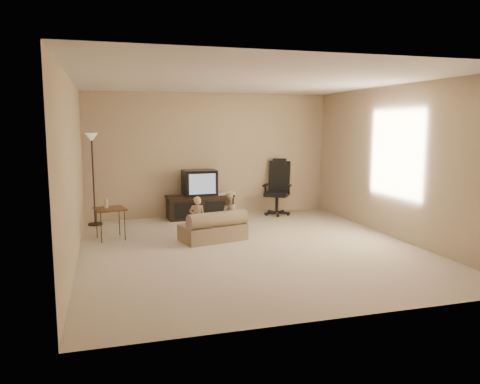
% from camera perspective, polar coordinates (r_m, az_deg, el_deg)
% --- Properties ---
extents(floor, '(5.50, 5.50, 0.00)m').
position_cam_1_polar(floor, '(7.19, 1.21, -6.82)').
color(floor, beige).
rests_on(floor, ground).
extents(room_shell, '(5.50, 5.50, 5.50)m').
position_cam_1_polar(room_shell, '(6.95, 1.24, 5.36)').
color(room_shell, silver).
rests_on(room_shell, floor).
extents(tv_stand, '(1.38, 0.57, 0.97)m').
position_cam_1_polar(tv_stand, '(9.41, -4.88, -0.75)').
color(tv_stand, black).
rests_on(tv_stand, floor).
extents(office_chair, '(0.74, 0.75, 1.17)m').
position_cam_1_polar(office_chair, '(9.78, 4.62, -0.32)').
color(office_chair, black).
rests_on(office_chair, floor).
extents(side_table, '(0.55, 0.55, 0.70)m').
position_cam_1_polar(side_table, '(7.91, -15.61, -2.02)').
color(side_table, brown).
rests_on(side_table, floor).
extents(floor_lamp, '(0.27, 0.27, 1.71)m').
position_cam_1_polar(floor_lamp, '(9.05, -17.56, 3.92)').
color(floor_lamp, black).
rests_on(floor_lamp, floor).
extents(child_sofa, '(1.13, 0.81, 0.50)m').
position_cam_1_polar(child_sofa, '(7.58, -3.17, -4.47)').
color(child_sofa, gray).
rests_on(child_sofa, floor).
extents(toddler_left, '(0.31, 0.26, 0.72)m').
position_cam_1_polar(toddler_left, '(7.62, -5.22, -3.21)').
color(toddler_left, tan).
rests_on(toddler_left, floor).
extents(toddler_right, '(0.37, 0.22, 0.74)m').
position_cam_1_polar(toddler_right, '(7.83, -1.51, -2.82)').
color(toddler_right, tan).
rests_on(toddler_right, floor).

